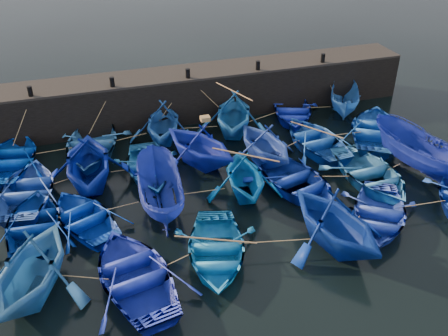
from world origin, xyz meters
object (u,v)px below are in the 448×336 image
object	(u,v)px
boat_8	(149,168)
boat_20	(30,267)
boat_13	(35,223)
wooden_crate	(205,119)
boat_0	(12,158)

from	to	relation	value
boat_8	boat_20	size ratio (longest dim) A/B	0.99
boat_8	boat_13	world-z (taller)	boat_8
boat_8	boat_20	distance (m)	7.97
boat_13	boat_20	world-z (taller)	boat_20
boat_8	wooden_crate	bearing A→B (deg)	7.48
boat_0	boat_20	xyz separation A→B (m)	(1.06, -8.92, 0.69)
boat_8	wooden_crate	world-z (taller)	wooden_crate
boat_0	boat_20	world-z (taller)	boat_20
boat_0	boat_8	bearing A→B (deg)	166.90
boat_8	boat_13	bearing A→B (deg)	-150.14
boat_13	boat_8	bearing A→B (deg)	-147.00
boat_0	boat_13	xyz separation A→B (m)	(1.04, -5.48, -0.05)
boat_8	wooden_crate	size ratio (longest dim) A/B	10.32
boat_20	boat_13	bearing A→B (deg)	113.12
boat_0	wooden_crate	bearing A→B (deg)	175.82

